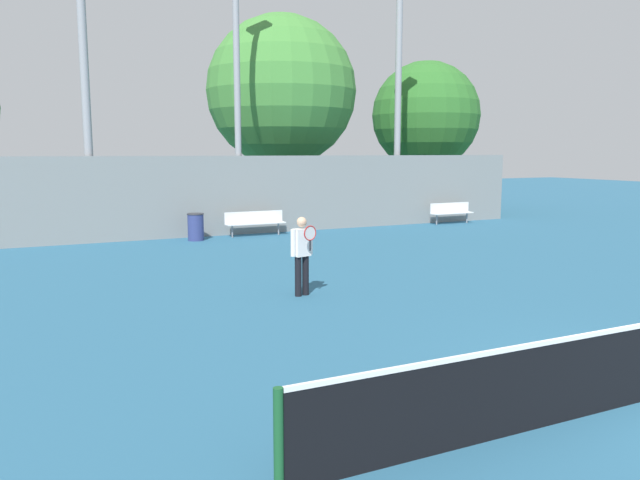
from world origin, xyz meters
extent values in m
cylinder|color=#195128|center=(-5.35, 0.00, 0.49)|extent=(0.09, 0.09, 0.98)
cylinder|color=black|center=(-2.11, 6.88, 0.42)|extent=(0.14, 0.14, 0.84)
cylinder|color=black|center=(-1.92, 6.92, 0.42)|extent=(0.14, 0.14, 0.84)
cube|color=white|center=(-2.01, 6.90, 1.13)|extent=(0.39, 0.28, 0.58)
cylinder|color=white|center=(-2.23, 6.85, 1.14)|extent=(0.10, 0.10, 0.56)
cylinder|color=white|center=(-1.79, 6.95, 1.14)|extent=(0.10, 0.10, 0.56)
sphere|color=#DBAD89|center=(-2.01, 6.90, 1.55)|extent=(0.21, 0.21, 0.21)
cylinder|color=black|center=(-1.95, 6.63, 1.09)|extent=(0.03, 0.03, 0.22)
torus|color=red|center=(-1.95, 6.63, 1.35)|extent=(0.31, 0.10, 0.31)
cylinder|color=silver|center=(-1.95, 6.63, 1.35)|extent=(0.26, 0.07, 0.27)
cube|color=white|center=(0.34, 16.12, 0.45)|extent=(2.19, 0.40, 0.04)
cylinder|color=gray|center=(-0.53, 16.12, 0.22)|extent=(0.06, 0.06, 0.43)
cylinder|color=gray|center=(1.22, 16.12, 0.22)|extent=(0.06, 0.06, 0.43)
cube|color=white|center=(0.34, 16.30, 0.67)|extent=(2.19, 0.04, 0.40)
cube|color=white|center=(9.04, 16.12, 0.45)|extent=(1.95, 0.40, 0.04)
cylinder|color=gray|center=(8.26, 16.12, 0.22)|extent=(0.06, 0.06, 0.43)
cylinder|color=gray|center=(9.82, 16.12, 0.22)|extent=(0.06, 0.06, 0.43)
cube|color=white|center=(9.04, 16.30, 0.67)|extent=(1.95, 0.04, 0.40)
cylinder|color=#939399|center=(-5.06, 17.11, 5.45)|extent=(0.28, 0.28, 10.90)
cylinder|color=#939399|center=(6.98, 17.23, 5.23)|extent=(0.26, 0.26, 10.46)
cylinder|color=#939399|center=(0.04, 17.01, 5.38)|extent=(0.23, 0.23, 10.76)
cylinder|color=navy|center=(-1.87, 15.96, 0.44)|extent=(0.54, 0.54, 0.89)
cylinder|color=#333338|center=(-1.87, 15.96, 0.91)|extent=(0.57, 0.57, 0.04)
cube|color=gray|center=(0.00, 16.80, 1.42)|extent=(24.52, 0.06, 2.85)
cylinder|color=brown|center=(3.29, 20.73, 1.51)|extent=(0.35, 0.35, 3.01)
sphere|color=#428438|center=(3.29, 20.73, 5.59)|extent=(6.44, 6.44, 6.44)
cylinder|color=brown|center=(11.50, 21.61, 1.32)|extent=(0.48, 0.48, 2.63)
sphere|color=#2D6B28|center=(11.50, 21.61, 4.79)|extent=(5.40, 5.40, 5.40)
camera|label=1|loc=(-7.26, -4.75, 2.98)|focal=35.00mm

